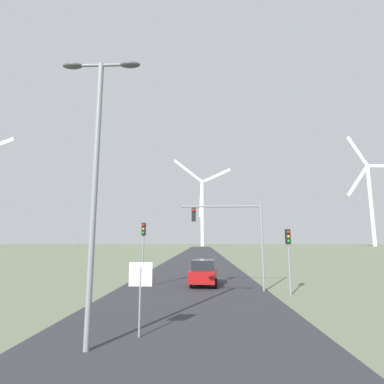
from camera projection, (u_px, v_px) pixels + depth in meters
name	position (u px, v px, depth m)	size (l,w,h in m)	color
road_surface	(198.00, 260.00, 49.92)	(10.00, 240.00, 0.01)	#2D2D33
streetlamp	(96.00, 159.00, 9.66)	(2.68, 0.32, 9.21)	gray
stop_sign_near	(140.00, 284.00, 10.26)	(0.81, 0.07, 2.45)	gray
traffic_light_post_near_left	(143.00, 240.00, 21.23)	(0.28, 0.34, 4.46)	gray
traffic_light_post_near_right	(288.00, 246.00, 18.18)	(0.28, 0.33, 3.90)	gray
traffic_light_mast_overhead	(232.00, 226.00, 19.90)	(5.38, 0.35, 5.73)	gray
car_approaching	(203.00, 273.00, 21.73)	(2.10, 4.22, 1.83)	maroon
wind_turbine_left	(202.00, 205.00, 183.47)	(36.15, 15.49, 52.21)	white
wind_turbine_center	(370.00, 196.00, 178.56)	(33.20, 8.66, 67.82)	white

